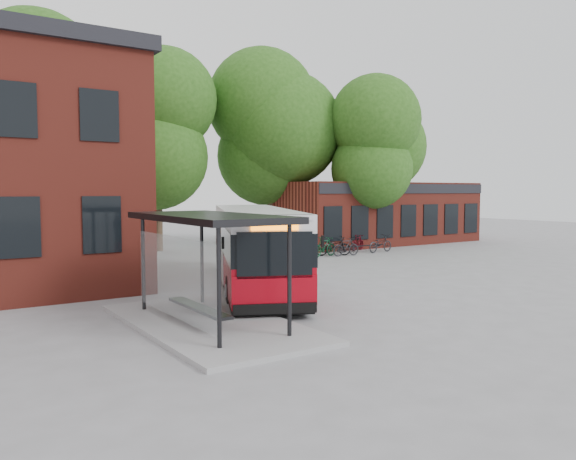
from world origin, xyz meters
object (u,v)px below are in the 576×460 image
bus_shelter (209,270)px  bicycle_1 (324,247)px  bicycle_2 (333,246)px  bicycle_6 (380,244)px  city_bus (254,248)px  bicycle_4 (335,246)px  bicycle_5 (358,243)px  bicycle_3 (346,247)px

bus_shelter → bicycle_1: 15.71m
bicycle_1 → bicycle_2: bicycle_1 is taller
bicycle_6 → bicycle_2: bearing=78.8°
city_bus → bicycle_6: (11.71, 5.92, -0.92)m
bus_shelter → bicycle_2: size_ratio=3.65×
bus_shelter → bicycle_4: (13.31, 11.51, -1.04)m
bicycle_1 → bicycle_2: size_ratio=0.91×
city_bus → bicycle_4: city_bus is taller
bicycle_4 → bicycle_5: (1.79, 0.18, 0.06)m
bicycle_5 → bicycle_6: size_ratio=0.83×
bus_shelter → bicycle_6: bus_shelter is taller
bus_shelter → bicycle_4: size_ratio=4.49×
bicycle_6 → city_bus: bearing=109.0°
bicycle_1 → bicycle_3: 1.21m
city_bus → bicycle_4: 11.84m
bicycle_3 → bus_shelter: bearing=132.0°
bicycle_1 → bicycle_5: (3.40, 1.25, -0.06)m
bicycle_1 → bicycle_6: bicycle_1 is taller
city_bus → bicycle_4: (9.42, 7.10, -1.01)m
bicycle_6 → bus_shelter: bearing=115.7°
bicycle_1 → bus_shelter: bearing=122.6°
city_bus → bicycle_6: bearing=51.2°
city_bus → bicycle_5: (11.21, 7.27, -0.95)m
bicycle_1 → bicycle_4: (1.61, 1.07, -0.11)m
bus_shelter → city_bus: (3.89, 4.42, -0.04)m
bus_shelter → bicycle_6: (15.60, 10.33, -0.96)m
bicycle_3 → bicycle_4: 1.56m
bicycle_4 → bicycle_2: bearing=150.8°
bicycle_4 → bicycle_6: (2.29, -1.18, 0.08)m
bicycle_3 → bicycle_6: bearing=-79.6°
bicycle_5 → bicycle_6: bearing=176.9°
city_bus → bicycle_5: bearing=57.4°
bicycle_3 → bicycle_2: bearing=47.2°
city_bus → bicycle_1: 9.90m
city_bus → bicycle_6: size_ratio=5.94×
bus_shelter → bicycle_1: (11.70, 10.44, -0.93)m
bicycle_4 → bicycle_6: bearing=-102.8°
bicycle_1 → bicycle_3: bearing=-118.9°
bus_shelter → bicycle_3: bus_shelter is taller
bicycle_3 → bicycle_4: (0.47, 1.48, -0.09)m
bicycle_4 → city_bus: bearing=141.4°
bicycle_2 → bicycle_5: bicycle_2 is taller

